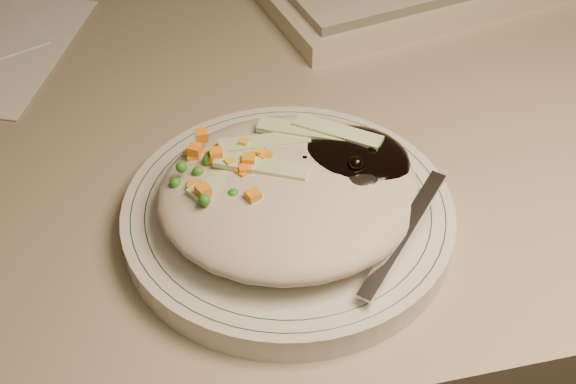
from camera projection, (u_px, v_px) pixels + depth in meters
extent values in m
cube|color=gray|center=(290.00, 95.00, 0.77)|extent=(1.40, 0.70, 0.04)
cylinder|color=silver|center=(288.00, 217.00, 0.60)|extent=(0.25, 0.25, 0.02)
torus|color=#144723|center=(288.00, 208.00, 0.60)|extent=(0.24, 0.24, 0.00)
torus|color=#144723|center=(288.00, 208.00, 0.60)|extent=(0.21, 0.21, 0.00)
ellipsoid|color=#BEB39A|center=(290.00, 192.00, 0.58)|extent=(0.19, 0.18, 0.04)
ellipsoid|color=black|center=(344.00, 165.00, 0.59)|extent=(0.10, 0.09, 0.03)
ellipsoid|color=orange|center=(223.00, 182.00, 0.58)|extent=(0.08, 0.08, 0.02)
sphere|color=black|center=(305.00, 163.00, 0.58)|extent=(0.01, 0.01, 0.01)
sphere|color=black|center=(341.00, 152.00, 0.59)|extent=(0.01, 0.01, 0.01)
sphere|color=black|center=(373.00, 149.00, 0.59)|extent=(0.01, 0.01, 0.01)
sphere|color=black|center=(359.00, 146.00, 0.60)|extent=(0.01, 0.01, 0.01)
sphere|color=black|center=(356.00, 164.00, 0.57)|extent=(0.01, 0.01, 0.01)
sphere|color=black|center=(340.00, 158.00, 0.59)|extent=(0.01, 0.01, 0.01)
sphere|color=black|center=(350.00, 147.00, 0.60)|extent=(0.01, 0.01, 0.01)
cube|color=orange|center=(216.00, 154.00, 0.58)|extent=(0.01, 0.01, 0.01)
cube|color=orange|center=(243.00, 182.00, 0.57)|extent=(0.01, 0.01, 0.01)
cube|color=orange|center=(195.00, 150.00, 0.59)|extent=(0.01, 0.01, 0.01)
cube|color=orange|center=(249.00, 161.00, 0.57)|extent=(0.01, 0.01, 0.01)
cube|color=orange|center=(245.00, 170.00, 0.57)|extent=(0.01, 0.01, 0.01)
cube|color=orange|center=(192.00, 155.00, 0.60)|extent=(0.01, 0.01, 0.01)
cube|color=orange|center=(213.00, 158.00, 0.58)|extent=(0.01, 0.01, 0.01)
cube|color=orange|center=(243.00, 174.00, 0.57)|extent=(0.01, 0.01, 0.01)
cube|color=orange|center=(264.00, 157.00, 0.58)|extent=(0.01, 0.01, 0.01)
cube|color=orange|center=(201.00, 136.00, 0.59)|extent=(0.01, 0.01, 0.01)
cube|color=orange|center=(203.00, 191.00, 0.55)|extent=(0.01, 0.01, 0.01)
cube|color=orange|center=(253.00, 196.00, 0.55)|extent=(0.01, 0.01, 0.01)
cube|color=orange|center=(194.00, 187.00, 0.57)|extent=(0.01, 0.01, 0.01)
cube|color=orange|center=(194.00, 159.00, 0.59)|extent=(0.01, 0.01, 0.01)
sphere|color=#388C28|center=(243.00, 167.00, 0.58)|extent=(0.01, 0.01, 0.01)
sphere|color=#388C28|center=(205.00, 200.00, 0.54)|extent=(0.01, 0.01, 0.01)
sphere|color=#388C28|center=(198.00, 172.00, 0.57)|extent=(0.01, 0.01, 0.01)
sphere|color=#388C28|center=(181.00, 167.00, 0.57)|extent=(0.01, 0.01, 0.01)
sphere|color=#388C28|center=(237.00, 163.00, 0.58)|extent=(0.01, 0.01, 0.01)
sphere|color=#388C28|center=(255.00, 195.00, 0.56)|extent=(0.01, 0.01, 0.01)
sphere|color=#388C28|center=(223.00, 177.00, 0.58)|extent=(0.01, 0.01, 0.01)
sphere|color=#388C28|center=(218.00, 197.00, 0.56)|extent=(0.01, 0.01, 0.01)
sphere|color=#388C28|center=(175.00, 183.00, 0.57)|extent=(0.01, 0.01, 0.01)
sphere|color=#388C28|center=(211.00, 157.00, 0.58)|extent=(0.01, 0.01, 0.01)
sphere|color=#388C28|center=(208.00, 160.00, 0.58)|extent=(0.01, 0.01, 0.01)
sphere|color=#388C28|center=(202.00, 187.00, 0.56)|extent=(0.01, 0.01, 0.01)
sphere|color=#388C28|center=(233.00, 194.00, 0.56)|extent=(0.01, 0.01, 0.01)
sphere|color=#388C28|center=(264.00, 146.00, 0.60)|extent=(0.01, 0.01, 0.01)
cube|color=yellow|center=(236.00, 164.00, 0.58)|extent=(0.01, 0.01, 0.01)
cube|color=yellow|center=(258.00, 164.00, 0.57)|extent=(0.01, 0.01, 0.01)
cube|color=yellow|center=(220.00, 163.00, 0.58)|extent=(0.01, 0.01, 0.01)
cube|color=yellow|center=(230.00, 163.00, 0.57)|extent=(0.01, 0.01, 0.01)
cube|color=yellow|center=(224.00, 179.00, 0.57)|extent=(0.01, 0.01, 0.01)
cube|color=yellow|center=(259.00, 153.00, 0.58)|extent=(0.01, 0.01, 0.01)
cube|color=yellow|center=(244.00, 144.00, 0.59)|extent=(0.01, 0.01, 0.01)
cube|color=yellow|center=(237.00, 178.00, 0.58)|extent=(0.01, 0.01, 0.01)
cube|color=#B2D18C|center=(264.00, 142.00, 0.59)|extent=(0.07, 0.02, 0.00)
cube|color=#B2D18C|center=(302.00, 130.00, 0.60)|extent=(0.07, 0.04, 0.00)
cube|color=#B2D18C|center=(232.00, 176.00, 0.57)|extent=(0.07, 0.04, 0.00)
cube|color=#B2D18C|center=(338.00, 132.00, 0.60)|extent=(0.06, 0.05, 0.00)
cube|color=#B2D18C|center=(298.00, 185.00, 0.57)|extent=(0.07, 0.03, 0.00)
cube|color=#B2D18C|center=(261.00, 166.00, 0.57)|extent=(0.07, 0.04, 0.00)
ellipsoid|color=silver|center=(357.00, 176.00, 0.57)|extent=(0.06, 0.06, 0.01)
cube|color=silver|center=(403.00, 234.00, 0.55)|extent=(0.09, 0.09, 0.03)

